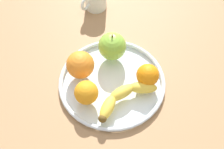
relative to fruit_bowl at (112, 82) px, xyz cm
name	(u,v)px	position (x,y,z in cm)	size (l,w,h in cm)	color
ground_plane	(112,87)	(0.00, 0.00, -2.92)	(116.73, 116.73, 4.00)	#9E774F
fruit_bowl	(112,82)	(0.00, 0.00, 0.00)	(29.98, 29.98, 1.80)	silver
banana	(124,96)	(3.00, 6.04, 2.49)	(18.46, 10.54, 3.20)	yellow
apple	(112,46)	(-7.22, -5.33, 4.91)	(8.04, 8.04, 8.84)	#84BD3C
orange_front_left	(80,65)	(3.10, -8.49, 4.75)	(7.74, 7.74, 7.74)	orange
orange_front_right	(86,93)	(8.60, -1.88, 4.07)	(6.38, 6.38, 6.38)	orange
orange_center	(148,75)	(-5.55, 7.86, 4.00)	(6.24, 6.24, 6.24)	orange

